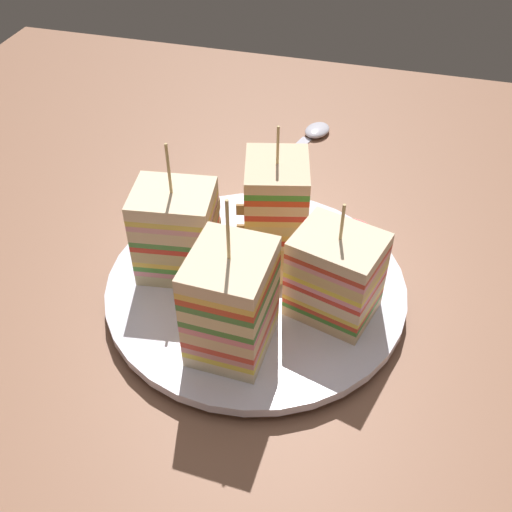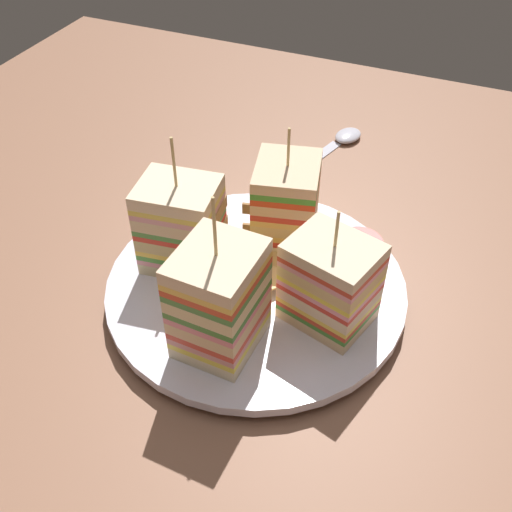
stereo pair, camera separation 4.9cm
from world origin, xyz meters
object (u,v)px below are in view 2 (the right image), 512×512
sandwich_wedge_3 (218,299)px  chip_pile (262,266)px  spoon (335,142)px  plate (256,287)px  sandwich_wedge_0 (330,283)px  sandwich_wedge_1 (282,201)px  sandwich_wedge_2 (182,225)px

sandwich_wedge_3 → chip_pile: 8.83cm
spoon → sandwich_wedge_3: bearing=-161.8°
plate → sandwich_wedge_0: sandwich_wedge_0 is taller
sandwich_wedge_0 → sandwich_wedge_3: 8.81cm
sandwich_wedge_0 → spoon: 29.01cm
plate → sandwich_wedge_3: bearing=89.4°
chip_pile → spoon: size_ratio=0.51×
sandwich_wedge_1 → spoon: 19.95cm
sandwich_wedge_0 → spoon: sandwich_wedge_0 is taller
sandwich_wedge_3 → chip_pile: (-0.15, -8.06, -3.62)cm
sandwich_wedge_0 → spoon: bearing=-58.4°
sandwich_wedge_3 → spoon: size_ratio=0.93×
spoon → plate: bearing=-161.2°
sandwich_wedge_1 → chip_pile: sandwich_wedge_1 is taller
plate → sandwich_wedge_2: size_ratio=2.04×
plate → chip_pile: 1.87cm
sandwich_wedge_0 → chip_pile: (6.67, -2.52, -2.94)cm
plate → sandwich_wedge_1: (0.36, -6.87, 4.43)cm
sandwich_wedge_1 → plate: bearing=-10.8°
sandwich_wedge_2 → sandwich_wedge_1: bearing=38.1°
sandwich_wedge_1 → sandwich_wedge_3: (-0.29, 13.75, 0.64)cm
plate → chip_pile: chip_pile is taller
plate → sandwich_wedge_2: sandwich_wedge_2 is taller
sandwich_wedge_1 → chip_pile: bearing=-9.4°
sandwich_wedge_0 → chip_pile: size_ratio=1.42×
plate → sandwich_wedge_3: (0.07, 6.88, 5.07)cm
plate → sandwich_wedge_1: bearing=-87.0°
plate → chip_pile: size_ratio=3.40×
sandwich_wedge_3 → chip_pile: bearing=1.3°
sandwich_wedge_0 → chip_pile: bearing=-4.8°
chip_pile → plate: bearing=86.1°
sandwich_wedge_2 → plate: bearing=-8.9°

